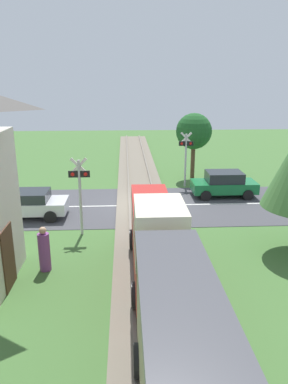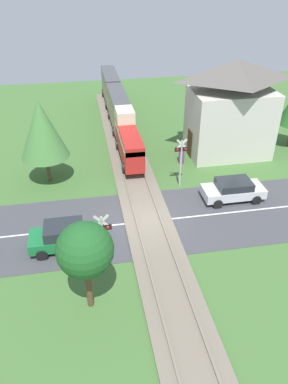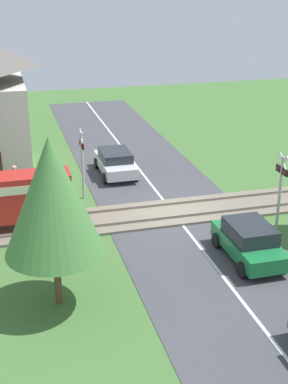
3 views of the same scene
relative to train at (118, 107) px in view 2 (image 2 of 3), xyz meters
name	(u,v)px [view 2 (image 2 of 3)]	position (x,y,z in m)	size (l,w,h in m)	color
ground_plane	(148,222)	(0.00, -14.49, -1.88)	(60.00, 60.00, 0.00)	#426B33
road_surface	(148,222)	(0.00, -14.49, -1.87)	(48.00, 6.40, 0.02)	#424247
track_bed	(148,221)	(0.00, -14.49, -1.81)	(2.80, 48.00, 0.24)	#756B5B
train	(118,107)	(0.00, 0.00, 0.00)	(1.58, 19.41, 3.18)	red
car_near_crossing	(64,236)	(-4.76, -15.93, -1.12)	(3.67, 1.80, 1.47)	#197038
car_far_side	(233,189)	(5.75, -13.05, -1.16)	(3.88, 1.84, 1.34)	silver
crossing_signal_west_approach	(103,237)	(-2.85, -18.13, 0.31)	(0.90, 0.18, 3.44)	#B7B7B7
crossing_signal_east_approach	(181,157)	(2.85, -10.84, 0.31)	(0.90, 0.18, 3.44)	#B7B7B7
station_building	(231,110)	(7.74, -6.59, 1.63)	(6.46, 4.38, 7.20)	beige
pedestrian_by_station	(182,154)	(3.82, -7.67, -1.13)	(0.41, 0.41, 1.65)	#7F3D84
tree_roadside_hedge	(42,129)	(-5.85, -8.61, 1.92)	(3.17, 3.17, 5.71)	brown
tree_beyond_track	(85,250)	(-3.67, -20.09, 1.30)	(2.38, 2.38, 4.40)	brown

